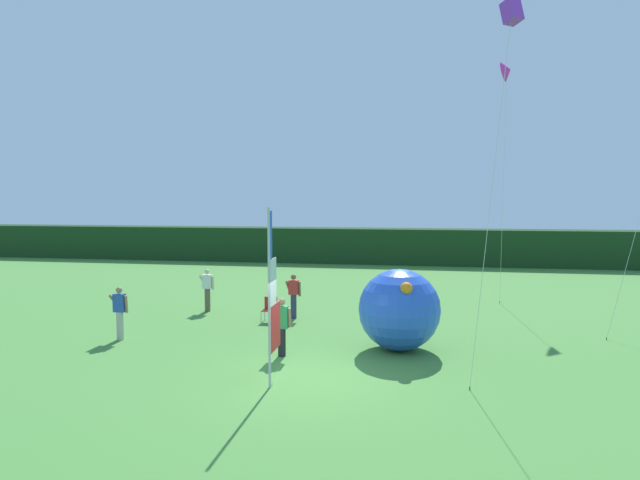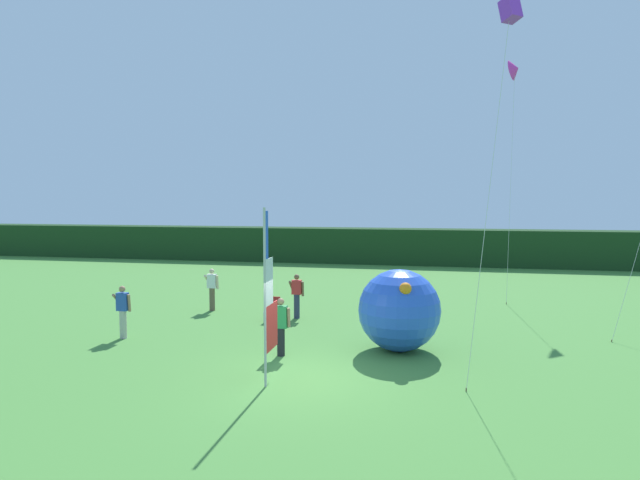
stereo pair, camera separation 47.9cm
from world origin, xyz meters
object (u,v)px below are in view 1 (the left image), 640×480
object	(u,v)px
person_mid_field	(120,312)
inflatable_balloon	(399,309)
banner_flag	(273,300)
kite_purple_box_2	(511,15)
person_far_left	(207,289)
kite_magenta_delta_0	(507,71)
person_near_banner	(294,295)
person_far_right	(282,325)
folding_chair	(270,308)

from	to	relation	value
person_mid_field	inflatable_balloon	bearing A→B (deg)	2.55
banner_flag	kite_purple_box_2	size ratio (longest dim) A/B	0.46
person_far_left	kite_magenta_delta_0	world-z (taller)	kite_magenta_delta_0
person_near_banner	kite_magenta_delta_0	bearing A→B (deg)	37.72
person_far_left	person_far_right	distance (m)	7.05
person_near_banner	kite_purple_box_2	bearing A→B (deg)	-39.75
banner_flag	kite_purple_box_2	world-z (taller)	kite_purple_box_2
banner_flag	person_mid_field	xyz separation A→B (m)	(-5.85, 3.08, -1.14)
folding_chair	inflatable_balloon	bearing A→B (deg)	-31.60
person_near_banner	person_far_left	size ratio (longest dim) A/B	0.98
inflatable_balloon	kite_purple_box_2	size ratio (longest dim) A/B	0.26
folding_chair	kite_magenta_delta_0	bearing A→B (deg)	38.11
person_near_banner	kite_magenta_delta_0	size ratio (longest dim) A/B	0.15
person_mid_field	person_near_banner	bearing A→B (deg)	40.06
person_near_banner	kite_magenta_delta_0	xyz separation A→B (m)	(8.46, 6.54, 9.38)
person_mid_field	banner_flag	bearing A→B (deg)	-27.78
person_mid_field	kite_magenta_delta_0	size ratio (longest dim) A/B	0.16
person_near_banner	person_far_left	distance (m)	3.74
kite_magenta_delta_0	kite_purple_box_2	xyz separation A→B (m)	(-1.79, -12.09, -1.40)
person_near_banner	inflatable_balloon	bearing A→B (deg)	-41.75
person_near_banner	folding_chair	bearing A→B (deg)	-137.66
banner_flag	person_far_left	world-z (taller)	banner_flag
kite_magenta_delta_0	folding_chair	bearing A→B (deg)	-141.89
inflatable_balloon	kite_magenta_delta_0	bearing A→B (deg)	66.38
kite_magenta_delta_0	kite_purple_box_2	bearing A→B (deg)	-98.44
person_far_left	person_far_right	size ratio (longest dim) A/B	1.02
person_mid_field	inflatable_balloon	size ratio (longest dim) A/B	0.70
folding_chair	kite_magenta_delta_0	xyz separation A→B (m)	(9.19, 7.21, 9.75)
person_far_right	folding_chair	size ratio (longest dim) A/B	1.87
person_far_left	folding_chair	bearing A→B (deg)	-24.31
person_far_left	kite_purple_box_2	world-z (taller)	kite_purple_box_2
person_far_left	folding_chair	size ratio (longest dim) A/B	1.90
inflatable_balloon	person_near_banner	bearing A→B (deg)	138.25
banner_flag	folding_chair	world-z (taller)	banner_flag
person_mid_field	inflatable_balloon	world-z (taller)	inflatable_balloon
inflatable_balloon	person_far_left	bearing A→B (deg)	151.07
folding_chair	kite_purple_box_2	size ratio (longest dim) A/B	0.10
person_mid_field	person_far_left	bearing A→B (deg)	77.13
person_far_left	kite_purple_box_2	xyz separation A→B (m)	(10.34, -6.21, 7.96)
person_mid_field	person_far_left	distance (m)	4.77
kite_magenta_delta_0	kite_purple_box_2	distance (m)	12.30
inflatable_balloon	folding_chair	world-z (taller)	inflatable_balloon
person_far_right	folding_chair	world-z (taller)	person_far_right
banner_flag	inflatable_balloon	bearing A→B (deg)	49.93
person_mid_field	person_far_left	size ratio (longest dim) A/B	1.00
banner_flag	kite_purple_box_2	distance (m)	8.93
person_far_left	kite_magenta_delta_0	bearing A→B (deg)	25.85
folding_chair	kite_purple_box_2	distance (m)	12.18
banner_flag	person_near_banner	distance (m)	7.25
person_far_right	inflatable_balloon	distance (m)	3.50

